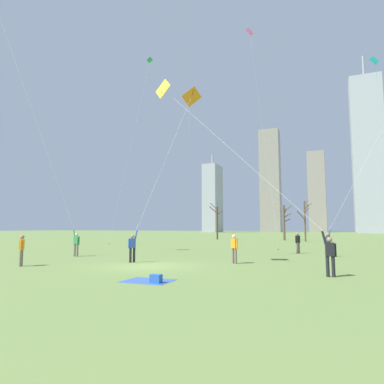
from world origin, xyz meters
The scene contains 19 objects.
ground_plane centered at (0.00, 0.00, 0.00)m, with size 400.00×400.00×0.00m, color olive.
kite_flyer_midfield_right_yellow centered at (7.03, -0.34, 2.88)m, with size 9.14×1.32×10.34m.
kite_flyer_far_back_white centered at (9.78, 10.33, 3.27)m, with size 6.42×2.77×12.69m.
kite_flyer_foreground_left_purple centered at (-9.20, 2.73, 5.15)m, with size 7.31×3.04×19.91m.
kite_flyer_midfield_left_orange centered at (-1.32, 2.21, 3.25)m, with size 2.92×4.46×11.72m.
bystander_strolling_midfield centered at (6.39, 12.38, 0.90)m, with size 0.37×0.42×1.62m.
bystander_watching_nearby centered at (3.83, 3.00, 0.90)m, with size 0.45×0.35×1.62m.
bystander_far_off_by_trees centered at (-6.11, -2.58, 0.90)m, with size 0.37×0.42×1.62m.
distant_kite_low_near_trees_green centered at (-13.92, 22.74, 21.90)m, with size 3.63×4.19×25.55m.
distant_kite_high_overhead_pink centered at (2.98, 13.21, 17.23)m, with size 1.85×3.82×20.00m.
distant_kite_drifting_left_teal centered at (13.76, 21.59, 17.27)m, with size 3.50×3.25×19.35m.
picnic_spot centered at (2.79, -4.49, 0.09)m, with size 1.83×1.43×0.31m.
bare_tree_rightmost centered at (1.75, 40.53, 3.13)m, with size 1.96×3.14×5.66m.
bare_tree_center centered at (-9.58, 40.26, 3.17)m, with size 2.27×1.58×6.35m.
bare_tree_right_of_center centered at (5.22, 36.49, 3.38)m, with size 2.02×3.39×6.14m.
skyline_mid_tower_left centered at (22.92, 132.84, 31.20)m, with size 11.71×9.62×72.03m.
skyline_mid_tower_right centered at (2.42, 155.74, 19.26)m, with size 7.98×6.72×38.52m.
skyline_slender_spire centered at (-42.55, 133.23, 15.64)m, with size 6.47×11.57×36.40m.
skyline_squat_block centered at (-18.05, 147.00, 24.53)m, with size 9.30×7.14×49.05m.
Camera 1 is at (9.04, -15.70, 1.99)m, focal length 31.68 mm.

